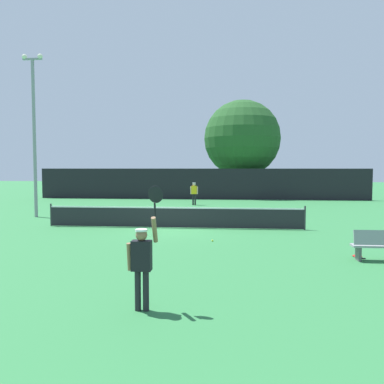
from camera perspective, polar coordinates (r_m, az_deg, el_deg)
ground_plane at (r=17.98m, az=-2.68°, el=-5.28°), size 120.00×120.00×0.00m
tennis_net at (r=17.91m, az=-2.68°, el=-3.66°), size 11.91×0.08×1.07m
perimeter_fence at (r=34.20m, az=1.27°, el=1.21°), size 29.23×0.12×2.71m
player_serving at (r=7.62m, az=-7.33°, el=-9.45°), size 0.67×0.39×2.43m
player_receiving at (r=28.72m, az=0.31°, el=0.10°), size 0.57×0.25×1.67m
tennis_ball at (r=14.69m, az=3.03°, el=-7.16°), size 0.07×0.07×0.07m
spare_racket at (r=13.25m, az=23.20°, el=-8.69°), size 0.28×0.52×0.04m
courtside_bench at (r=12.85m, az=26.40°, el=-7.06°), size 1.80×0.44×0.95m
light_pole at (r=23.57m, az=-22.24°, el=8.97°), size 1.18×0.28×9.04m
large_tree at (r=37.93m, az=7.40°, el=7.81°), size 7.34×7.34×9.27m
parked_car_near at (r=40.34m, az=5.55°, el=0.73°), size 2.29×4.36×1.69m
parked_car_mid at (r=39.95m, az=16.27°, el=0.57°), size 1.92×4.20×1.69m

